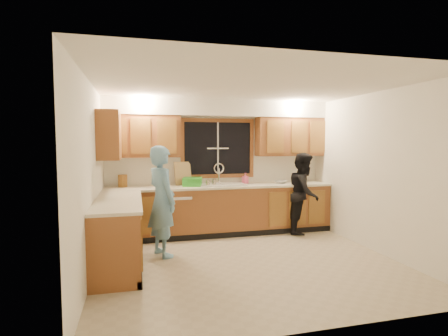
% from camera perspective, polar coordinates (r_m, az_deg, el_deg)
% --- Properties ---
extents(floor, '(4.20, 4.20, 0.00)m').
position_cam_1_polar(floor, '(5.21, 3.95, -15.07)').
color(floor, tan).
rests_on(floor, ground).
extents(ceiling, '(4.20, 4.20, 0.00)m').
position_cam_1_polar(ceiling, '(4.97, 4.10, 13.25)').
color(ceiling, white).
extents(wall_back, '(4.20, 0.00, 4.20)m').
position_cam_1_polar(wall_back, '(6.76, -1.03, 0.26)').
color(wall_back, white).
rests_on(wall_back, ground).
extents(wall_left, '(0.00, 3.80, 3.80)m').
position_cam_1_polar(wall_left, '(4.72, -20.98, -1.76)').
color(wall_left, white).
rests_on(wall_left, ground).
extents(wall_right, '(0.00, 3.80, 3.80)m').
position_cam_1_polar(wall_right, '(5.94, 23.65, -0.66)').
color(wall_right, white).
rests_on(wall_right, ground).
extents(base_cabinets_back, '(4.20, 0.60, 0.88)m').
position_cam_1_polar(base_cabinets_back, '(6.58, -0.42, -6.98)').
color(base_cabinets_back, brown).
rests_on(base_cabinets_back, ground).
extents(base_cabinets_left, '(0.60, 1.90, 0.88)m').
position_cam_1_polar(base_cabinets_left, '(5.18, -16.93, -10.25)').
color(base_cabinets_left, brown).
rests_on(base_cabinets_left, ground).
extents(countertop_back, '(4.20, 0.63, 0.04)m').
position_cam_1_polar(countertop_back, '(6.49, -0.39, -3.02)').
color(countertop_back, beige).
rests_on(countertop_back, base_cabinets_back).
extents(countertop_left, '(0.63, 1.90, 0.04)m').
position_cam_1_polar(countertop_left, '(5.09, -16.87, -5.22)').
color(countertop_left, beige).
rests_on(countertop_left, base_cabinets_left).
extents(upper_cabinets_left, '(1.35, 0.33, 0.75)m').
position_cam_1_polar(upper_cabinets_left, '(6.40, -13.26, 5.07)').
color(upper_cabinets_left, brown).
rests_on(upper_cabinets_left, wall_back).
extents(upper_cabinets_right, '(1.35, 0.33, 0.75)m').
position_cam_1_polar(upper_cabinets_right, '(7.05, 10.66, 5.03)').
color(upper_cabinets_right, brown).
rests_on(upper_cabinets_right, wall_back).
extents(upper_cabinets_return, '(0.33, 0.90, 0.75)m').
position_cam_1_polar(upper_cabinets_return, '(5.80, -18.21, 5.07)').
color(upper_cabinets_return, brown).
rests_on(upper_cabinets_return, wall_left).
extents(soffit, '(4.20, 0.35, 0.30)m').
position_cam_1_polar(soffit, '(6.60, -0.69, 9.72)').
color(soffit, white).
rests_on(soffit, wall_back).
extents(window_frame, '(1.44, 0.03, 1.14)m').
position_cam_1_polar(window_frame, '(6.73, -1.02, 3.22)').
color(window_frame, black).
rests_on(window_frame, wall_back).
extents(sink, '(0.86, 0.52, 0.57)m').
position_cam_1_polar(sink, '(6.51, -0.43, -3.30)').
color(sink, silver).
rests_on(sink, countertop_back).
extents(dishwasher, '(0.60, 0.56, 0.82)m').
position_cam_1_polar(dishwasher, '(6.43, -7.84, -7.56)').
color(dishwasher, silver).
rests_on(dishwasher, floor).
extents(stove, '(0.58, 0.75, 0.90)m').
position_cam_1_polar(stove, '(4.63, -17.26, -11.88)').
color(stove, silver).
rests_on(stove, floor).
extents(man, '(0.60, 0.72, 1.67)m').
position_cam_1_polar(man, '(5.36, -10.10, -5.33)').
color(man, '#6EA7D1').
rests_on(man, floor).
extents(woman, '(0.91, 0.94, 1.52)m').
position_cam_1_polar(woman, '(6.77, 12.94, -4.01)').
color(woman, black).
rests_on(woman, floor).
extents(knife_block, '(0.16, 0.16, 0.22)m').
position_cam_1_polar(knife_block, '(6.46, -16.21, -2.04)').
color(knife_block, '#9A672A').
rests_on(knife_block, countertop_back).
extents(cutting_board, '(0.34, 0.20, 0.43)m').
position_cam_1_polar(cutting_board, '(6.57, -6.72, -0.87)').
color(cutting_board, tan).
rests_on(cutting_board, countertop_back).
extents(dish_crate, '(0.40, 0.39, 0.16)m').
position_cam_1_polar(dish_crate, '(6.40, -5.17, -2.26)').
color(dish_crate, '#2B8F24').
rests_on(dish_crate, countertop_back).
extents(soap_bottle, '(0.12, 0.12, 0.21)m').
position_cam_1_polar(soap_bottle, '(6.77, 3.49, -1.66)').
color(soap_bottle, '#EB5989').
rests_on(soap_bottle, countertop_back).
extents(bowl, '(0.29, 0.29, 0.06)m').
position_cam_1_polar(bowl, '(6.88, 9.23, -2.25)').
color(bowl, silver).
rests_on(bowl, countertop_back).
extents(can_left, '(0.07, 0.07, 0.12)m').
position_cam_1_polar(can_left, '(6.30, -2.66, -2.52)').
color(can_left, '#B5A78B').
rests_on(can_left, countertop_back).
extents(can_right, '(0.09, 0.09, 0.12)m').
position_cam_1_polar(can_right, '(6.37, -1.62, -2.42)').
color(can_right, '#B5A78B').
rests_on(can_right, countertop_back).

